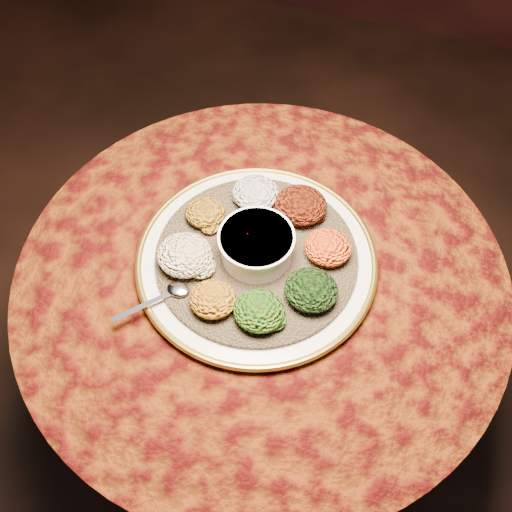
% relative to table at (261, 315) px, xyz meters
% --- Properties ---
extents(table, '(0.96, 0.96, 0.73)m').
position_rel_table_xyz_m(table, '(0.00, 0.00, 0.00)').
color(table, black).
rests_on(table, ground).
extents(platter, '(0.48, 0.48, 0.02)m').
position_rel_table_xyz_m(platter, '(-0.02, 0.01, 0.19)').
color(platter, beige).
rests_on(platter, table).
extents(injera, '(0.50, 0.50, 0.01)m').
position_rel_table_xyz_m(injera, '(-0.02, 0.01, 0.20)').
color(injera, brown).
rests_on(injera, platter).
extents(stew_bowl, '(0.14, 0.14, 0.06)m').
position_rel_table_xyz_m(stew_bowl, '(-0.02, 0.01, 0.24)').
color(stew_bowl, white).
rests_on(stew_bowl, injera).
extents(spoon, '(0.11, 0.12, 0.01)m').
position_rel_table_xyz_m(spoon, '(-0.13, -0.12, 0.21)').
color(spoon, silver).
rests_on(spoon, injera).
extents(portion_ayib, '(0.10, 0.09, 0.05)m').
position_rel_table_xyz_m(portion_ayib, '(-0.06, 0.14, 0.23)').
color(portion_ayib, beige).
rests_on(portion_ayib, injera).
extents(portion_kitfo, '(0.10, 0.10, 0.05)m').
position_rel_table_xyz_m(portion_kitfo, '(0.04, 0.14, 0.23)').
color(portion_kitfo, black).
rests_on(portion_kitfo, injera).
extents(portion_tikil, '(0.09, 0.09, 0.04)m').
position_rel_table_xyz_m(portion_tikil, '(0.11, 0.06, 0.23)').
color(portion_tikil, '#C67A10').
rests_on(portion_tikil, injera).
extents(portion_gomen, '(0.10, 0.09, 0.05)m').
position_rel_table_xyz_m(portion_gomen, '(0.11, -0.04, 0.23)').
color(portion_gomen, black).
rests_on(portion_gomen, injera).
extents(portion_mixveg, '(0.09, 0.09, 0.04)m').
position_rel_table_xyz_m(portion_mixveg, '(0.03, -0.11, 0.23)').
color(portion_mixveg, '#A2280A').
rests_on(portion_mixveg, injera).
extents(portion_kik, '(0.09, 0.08, 0.04)m').
position_rel_table_xyz_m(portion_kik, '(-0.05, -0.11, 0.23)').
color(portion_kik, '#A3670E').
rests_on(portion_kik, injera).
extents(portion_timatim, '(0.10, 0.10, 0.05)m').
position_rel_table_xyz_m(portion_timatim, '(-0.14, -0.04, 0.23)').
color(portion_timatim, maroon).
rests_on(portion_timatim, injera).
extents(portion_shiro, '(0.08, 0.08, 0.04)m').
position_rel_table_xyz_m(portion_shiro, '(-0.14, 0.07, 0.23)').
color(portion_shiro, '#916411').
rests_on(portion_shiro, injera).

